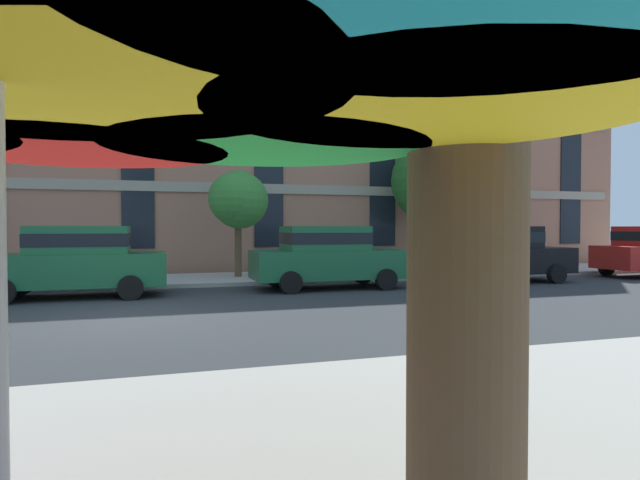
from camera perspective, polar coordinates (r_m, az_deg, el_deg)
name	(u,v)px	position (r m, az deg, el deg)	size (l,w,h in m)	color
ground_plane	(123,320)	(10.67, -20.62, -8.13)	(120.00, 120.00, 0.00)	#2D3033
sidewalk_far	(136,281)	(17.40, -19.31, -4.26)	(56.00, 3.60, 0.12)	#B2ADA3
apartment_building	(142,126)	(25.93, -18.77, 11.65)	(41.97, 12.08, 12.80)	#A87056
sedan_green	(76,259)	(14.36, -24.98, -1.93)	(4.40, 1.98, 1.78)	#195933
sedan_green_midblock	(328,255)	(14.97, 0.86, -1.67)	(4.40, 1.98, 1.78)	#195933
sedan_black	(500,252)	(17.64, 18.99, -1.28)	(4.40, 1.98, 1.78)	black
street_tree_middle	(239,199)	(17.33, -8.80, 4.45)	(1.96, 1.88, 3.62)	brown
street_tree_right	(440,176)	(20.49, 12.90, 6.78)	(3.46, 3.26, 5.29)	brown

